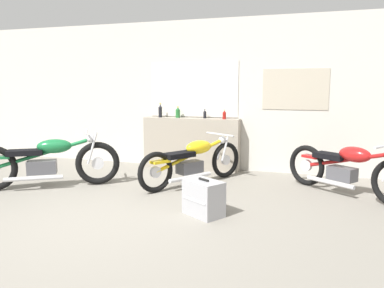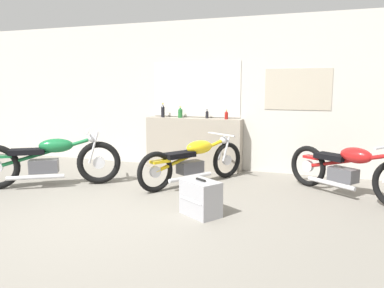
% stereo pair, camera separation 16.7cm
% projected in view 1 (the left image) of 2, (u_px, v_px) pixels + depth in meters
% --- Properties ---
extents(ground_plane, '(24.00, 24.00, 0.00)m').
position_uv_depth(ground_plane, '(88.00, 222.00, 4.37)').
color(ground_plane, gray).
extents(wall_back, '(10.00, 0.07, 2.80)m').
position_uv_depth(wall_back, '(181.00, 95.00, 7.25)').
color(wall_back, beige).
rests_on(wall_back, ground_plane).
extents(sill_counter, '(1.86, 0.28, 0.97)m').
position_uv_depth(sill_counter, '(191.00, 144.00, 7.14)').
color(sill_counter, gray).
rests_on(sill_counter, ground_plane).
extents(bottle_leftmost, '(0.07, 0.07, 0.27)m').
position_uv_depth(bottle_leftmost, '(160.00, 111.00, 7.22)').
color(bottle_leftmost, black).
rests_on(bottle_leftmost, sill_counter).
extents(bottle_left_center, '(0.09, 0.09, 0.21)m').
position_uv_depth(bottle_left_center, '(178.00, 113.00, 7.15)').
color(bottle_left_center, '#23662D').
rests_on(bottle_left_center, sill_counter).
extents(bottle_center, '(0.06, 0.06, 0.17)m').
position_uv_depth(bottle_center, '(205.00, 114.00, 7.01)').
color(bottle_center, black).
rests_on(bottle_center, sill_counter).
extents(bottle_right_center, '(0.07, 0.07, 0.17)m').
position_uv_depth(bottle_right_center, '(224.00, 115.00, 6.82)').
color(bottle_right_center, maroon).
rests_on(bottle_right_center, sill_counter).
extents(motorcycle_red, '(1.68, 1.27, 0.82)m').
position_uv_depth(motorcycle_red, '(347.00, 168.00, 5.39)').
color(motorcycle_red, black).
rests_on(motorcycle_red, ground_plane).
extents(motorcycle_green, '(1.93, 1.26, 0.87)m').
position_uv_depth(motorcycle_green, '(47.00, 161.00, 5.79)').
color(motorcycle_green, black).
rests_on(motorcycle_green, ground_plane).
extents(motorcycle_yellow, '(1.19, 1.79, 0.78)m').
position_uv_depth(motorcycle_yellow, '(193.00, 160.00, 5.99)').
color(motorcycle_yellow, black).
rests_on(motorcycle_yellow, ground_plane).
extents(hard_case_silver, '(0.57, 0.51, 0.46)m').
position_uv_depth(hard_case_silver, '(204.00, 198.00, 4.57)').
color(hard_case_silver, '#9E9EA3').
rests_on(hard_case_silver, ground_plane).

